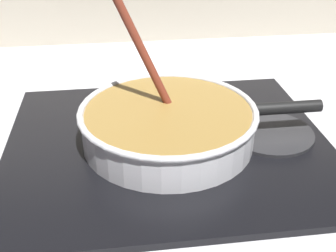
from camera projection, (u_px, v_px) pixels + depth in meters
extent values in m
cube|color=#B7B7BC|center=(109.00, 244.00, 0.58)|extent=(2.40, 1.60, 0.04)
cube|color=black|center=(168.00, 144.00, 0.75)|extent=(0.56, 0.48, 0.01)
torus|color=#592D0C|center=(168.00, 139.00, 0.74)|extent=(0.20, 0.20, 0.01)
cylinder|color=#262628|center=(270.00, 133.00, 0.76)|extent=(0.16, 0.16, 0.01)
cylinder|color=silver|center=(168.00, 126.00, 0.73)|extent=(0.29, 0.29, 0.06)
cylinder|color=olive|center=(168.00, 124.00, 0.73)|extent=(0.28, 0.28, 0.06)
torus|color=silver|center=(168.00, 110.00, 0.71)|extent=(0.30, 0.30, 0.01)
cylinder|color=black|center=(286.00, 108.00, 0.74)|extent=(0.12, 0.02, 0.02)
cylinder|color=#E5CC7A|center=(236.00, 118.00, 0.71)|extent=(0.03, 0.03, 0.01)
cylinder|color=#EDD88C|center=(185.00, 137.00, 0.66)|extent=(0.03, 0.03, 0.01)
cylinder|color=beige|center=(149.00, 112.00, 0.73)|extent=(0.03, 0.03, 0.01)
cylinder|color=beige|center=(141.00, 144.00, 0.64)|extent=(0.03, 0.03, 0.01)
cylinder|color=beige|center=(216.00, 107.00, 0.75)|extent=(0.03, 0.03, 0.01)
cylinder|color=beige|center=(166.00, 89.00, 0.81)|extent=(0.04, 0.04, 0.01)
cylinder|color=#E5CC7A|center=(168.00, 115.00, 0.72)|extent=(0.03, 0.03, 0.01)
cylinder|color=maroon|center=(142.00, 50.00, 0.69)|extent=(0.11, 0.03, 0.22)
cube|color=brown|center=(171.00, 110.00, 0.75)|extent=(0.05, 0.04, 0.01)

